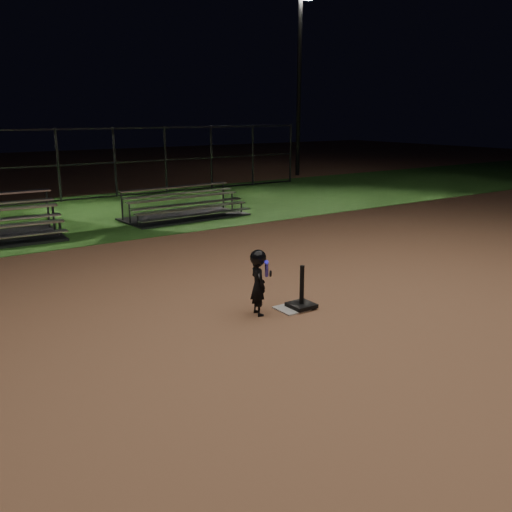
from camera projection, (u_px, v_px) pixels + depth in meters
The scene contains 8 objects.
ground at pixel (292, 309), 8.61m from camera, with size 80.00×80.00×0.00m, color #A46C4A.
grass_strip at pixel (89, 214), 16.60m from camera, with size 60.00×8.00×0.01m, color #295B1D.
home_plate at pixel (292, 309), 8.60m from camera, with size 0.45×0.45×0.02m, color beige.
batting_tee at pixel (302, 300), 8.61m from camera, with size 0.38×0.38×0.68m.
child_batter at pixel (258, 280), 8.26m from camera, with size 0.41×0.56×1.02m.
bleacher_right at pixel (185, 212), 16.04m from camera, with size 3.65×1.92×0.87m.
backstop_fence at pixel (58, 165), 18.69m from camera, with size 20.08×0.08×2.50m.
light_pole_right at pixel (300, 70), 25.84m from camera, with size 0.90×0.53×8.30m.
Camera 1 is at (-5.03, -6.39, 2.99)m, focal length 38.51 mm.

